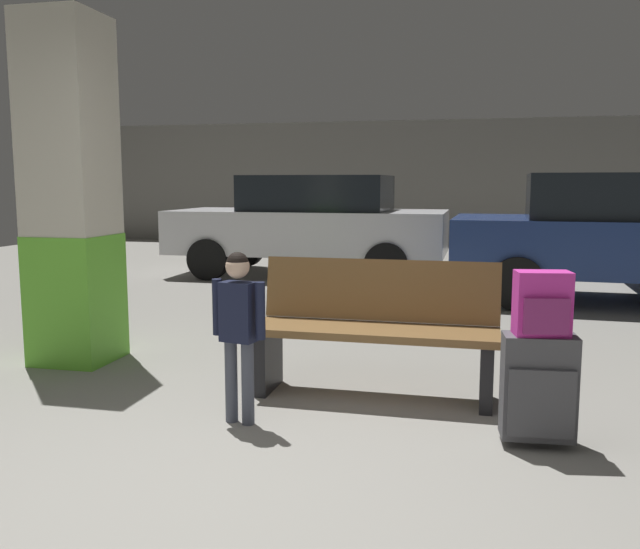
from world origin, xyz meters
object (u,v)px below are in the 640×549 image
Objects in this scene: parked_car_far at (311,223)px; bench at (376,329)px; backpack_bright at (542,304)px; suitcase at (538,387)px; structural_pillar at (71,194)px; parked_car_near at (631,235)px; child at (238,319)px.

bench is at bearing -72.13° from parked_car_far.
suitcase is at bearing 147.07° from backpack_bright.
bench is at bearing -7.57° from structural_pillar.
backpack_bright is 0.08× the size of parked_car_far.
parked_car_near is at bearing 73.36° from suitcase.
parked_car_far reaches higher than bench.
parked_car_far reaches higher than suitcase.
parked_car_near reaches higher than child.
backpack_bright is (0.98, -0.69, 0.33)m from bench.
structural_pillar is at bearing -142.18° from parked_car_near.
child reaches higher than backpack_bright.
bench is 1.59× the size of child.
suitcase is at bearing -66.09° from parked_car_far.
suitcase is 0.14× the size of parked_car_near.
child is at bearing -133.96° from bench.
structural_pillar reaches higher than backpack_bright.
structural_pillar is 1.66× the size of bench.
child reaches higher than bench.
structural_pillar is 2.59m from bench.
parked_car_near is at bearing 37.82° from structural_pillar.
bench is at bearing -120.54° from parked_car_near.
parked_car_far is at bearing 83.10° from structural_pillar.
child reaches higher than suitcase.
structural_pillar is at bearing -96.90° from parked_car_far.
backpack_bright is at bearing -35.27° from bench.
parked_car_far reaches higher than backpack_bright.
child is 5.69m from parked_car_near.
parked_car_far is at bearing 113.91° from suitcase.
bench is 0.39× the size of parked_car_near.
structural_pillar is 2.63× the size of child.
parked_car_near reaches higher than backpack_bright.
structural_pillar is 5.28m from parked_car_far.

